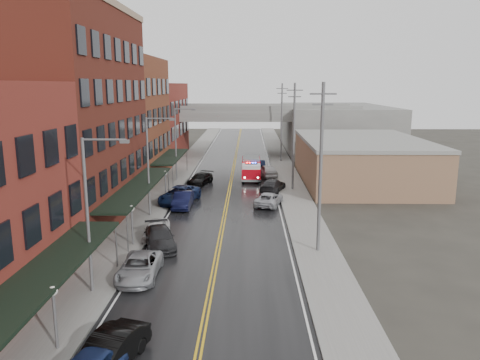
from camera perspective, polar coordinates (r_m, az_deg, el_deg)
name	(u,v)px	position (r m, az deg, el deg)	size (l,w,h in m)	color
road	(227,201)	(48.51, -1.55, -2.52)	(11.00, 160.00, 0.02)	black
sidewalk_left	(157,200)	(49.38, -10.05, -2.37)	(3.00, 160.00, 0.15)	slate
sidewalk_right	(298,200)	(48.71, 7.07, -2.47)	(3.00, 160.00, 0.15)	slate
curb_left	(173,200)	(49.08, -8.16, -2.39)	(0.30, 160.00, 0.15)	gray
curb_right	(282,200)	(48.57, 5.13, -2.47)	(0.30, 160.00, 0.15)	gray
brick_building_b	(68,118)	(43.00, -20.22, 7.11)	(9.00, 20.00, 18.00)	#4C1714
brick_building_c	(123,120)	(59.72, -14.07, 7.09)	(9.00, 15.00, 15.00)	brown
brick_building_far	(152,121)	(76.81, -10.63, 7.04)	(9.00, 20.00, 12.00)	maroon
tan_building	(361,162)	(59.38, 14.53, 2.18)	(14.00, 22.00, 5.00)	#8D684C
right_far_block	(334,127)	(88.76, 11.42, 6.30)	(18.00, 30.00, 8.00)	slate
awning_0	(47,271)	(24.77, -22.45, -10.25)	(2.60, 16.00, 3.09)	black
awning_1	(139,187)	(42.10, -12.26, -0.80)	(2.60, 18.00, 3.09)	black
awning_2	(171,157)	(58.98, -8.39, 2.84)	(2.60, 13.00, 3.09)	black
globe_lamp_0	(54,304)	(22.94, -21.76, -13.81)	(0.44, 0.44, 3.12)	#59595B
globe_lamp_1	(132,216)	(35.41, -13.07, -4.31)	(0.44, 0.44, 3.12)	#59595B
globe_lamp_2	(165,179)	(48.72, -9.10, 0.18)	(0.44, 0.44, 3.12)	#59595B
street_lamp_0	(91,206)	(27.32, -17.69, -3.05)	(2.64, 0.22, 9.00)	#59595B
street_lamp_1	(151,160)	(42.45, -10.84, 2.38)	(2.64, 0.22, 9.00)	#59595B
street_lamp_2	(178,140)	(58.05, -7.61, 4.92)	(2.64, 0.22, 9.00)	#59595B
utility_pole_0	(321,166)	(32.85, 9.81, 1.74)	(1.80, 0.24, 12.00)	#59595B
utility_pole_1	(294,135)	(52.53, 6.57, 5.48)	(1.80, 0.24, 12.00)	#59595B
utility_pole_2	(282,121)	(72.38, 5.09, 7.17)	(1.80, 0.24, 12.00)	#59595B
overpass	(236,120)	(79.25, -0.50, 7.36)	(40.00, 10.00, 7.50)	slate
fire_truck	(251,168)	(59.40, 1.36, 1.52)	(2.96, 7.31, 2.67)	#B60815
parked_car_left_1	(109,352)	(21.74, -15.67, -19.51)	(1.60, 4.59, 1.51)	black
parked_car_left_2	(139,267)	(30.16, -12.17, -10.34)	(2.32, 5.04, 1.40)	gray
parked_car_left_3	(160,238)	(35.15, -9.78, -6.98)	(2.08, 5.11, 1.48)	black
parked_car_left_4	(156,229)	(37.32, -10.16, -5.94)	(1.67, 4.16, 1.42)	silver
parked_car_left_5	(183,200)	(45.94, -6.97, -2.41)	(1.66, 4.75, 1.57)	black
parked_car_left_6	(179,195)	(47.76, -7.39, -1.81)	(2.78, 6.04, 1.68)	#121F45
parked_car_left_7	(200,179)	(56.17, -4.86, 0.11)	(1.93, 4.75, 1.38)	black
parked_car_right_0	(269,199)	(46.52, 3.53, -2.33)	(2.19, 4.75, 1.32)	#9FA1A7
parked_car_right_1	(273,185)	(52.46, 4.01, -0.67)	(2.01, 4.95, 1.44)	black
parked_car_right_2	(267,171)	(60.76, 3.36, 1.13)	(1.94, 4.83, 1.65)	#BDBDBD
parked_car_right_3	(259,165)	(66.27, 2.37, 1.90)	(1.45, 4.16, 1.37)	black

